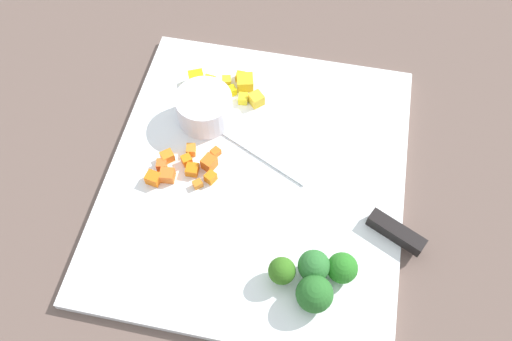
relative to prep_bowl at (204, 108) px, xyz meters
name	(u,v)px	position (x,y,z in m)	size (l,w,h in m)	color
ground_plane	(256,179)	(0.08, 0.09, -0.03)	(4.00, 4.00, 0.00)	brown
cutting_board	(256,177)	(0.08, 0.09, -0.03)	(0.43, 0.38, 0.01)	white
prep_bowl	(204,108)	(0.00, 0.00, 0.00)	(0.08, 0.08, 0.04)	white
chef_knife	(341,198)	(0.09, 0.20, -0.02)	(0.17, 0.32, 0.02)	silver
carrot_dice_0	(216,152)	(0.06, 0.03, -0.02)	(0.01, 0.01, 0.01)	orange
carrot_dice_1	(167,158)	(0.08, -0.03, -0.01)	(0.02, 0.01, 0.01)	orange
carrot_dice_2	(210,161)	(0.07, 0.02, -0.01)	(0.02, 0.02, 0.02)	orange
carrot_dice_3	(162,165)	(0.09, -0.04, -0.02)	(0.01, 0.01, 0.01)	orange
carrot_dice_4	(167,175)	(0.10, -0.02, -0.01)	(0.02, 0.02, 0.01)	orange
carrot_dice_5	(211,177)	(0.10, 0.03, -0.01)	(0.01, 0.01, 0.01)	orange
carrot_dice_6	(191,150)	(0.06, 0.00, -0.02)	(0.01, 0.01, 0.01)	orange
carrot_dice_7	(198,184)	(0.11, 0.02, -0.02)	(0.01, 0.01, 0.01)	orange
carrot_dice_8	(192,170)	(0.09, 0.00, -0.02)	(0.02, 0.02, 0.01)	orange
carrot_dice_9	(186,161)	(0.08, -0.01, -0.02)	(0.01, 0.01, 0.01)	orange
carrot_dice_10	(153,178)	(0.11, -0.04, -0.01)	(0.02, 0.02, 0.01)	orange
pepper_dice_0	(231,91)	(-0.05, 0.02, -0.02)	(0.01, 0.01, 0.01)	yellow
pepper_dice_1	(209,82)	(-0.06, -0.01, -0.01)	(0.02, 0.01, 0.01)	yellow
pepper_dice_2	(256,99)	(-0.04, 0.06, -0.01)	(0.02, 0.02, 0.02)	yellow
pepper_dice_3	(240,77)	(-0.08, 0.03, -0.02)	(0.01, 0.01, 0.01)	yellow
pepper_dice_4	(243,99)	(-0.04, 0.04, -0.02)	(0.01, 0.01, 0.01)	yellow
pepper_dice_5	(245,82)	(-0.07, 0.04, -0.01)	(0.02, 0.02, 0.02)	gold
pepper_dice_6	(227,81)	(-0.06, 0.01, -0.02)	(0.01, 0.01, 0.01)	yellow
pepper_dice_7	(197,79)	(-0.06, -0.03, -0.01)	(0.02, 0.02, 0.02)	yellow
broccoli_floret_0	(314,266)	(0.19, 0.18, 0.00)	(0.04, 0.04, 0.04)	#8FBD66
broccoli_floret_1	(314,294)	(0.22, 0.18, 0.00)	(0.04, 0.04, 0.04)	#91B45C
broccoli_floret_2	(342,268)	(0.19, 0.21, 0.00)	(0.04, 0.04, 0.04)	#8FC366
broccoli_floret_3	(282,271)	(0.21, 0.14, 0.00)	(0.03, 0.03, 0.04)	#89BF56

